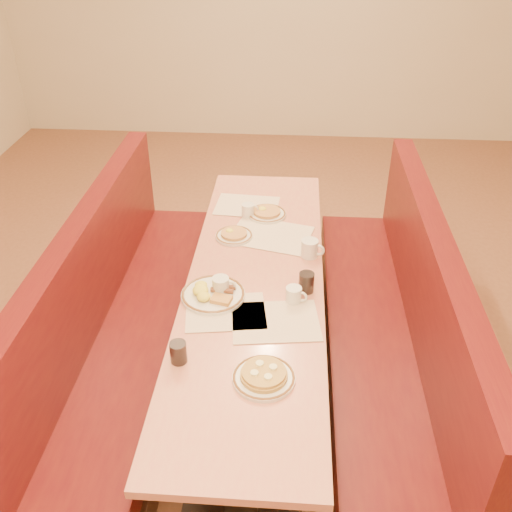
# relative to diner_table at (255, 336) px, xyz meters

# --- Properties ---
(ground) EXTENTS (8.00, 8.00, 0.00)m
(ground) POSITION_rel_diner_table_xyz_m (0.00, 0.00, -0.37)
(ground) COLOR #9E6647
(ground) RESTS_ON ground
(room_envelope) EXTENTS (6.04, 8.04, 2.82)m
(room_envelope) POSITION_rel_diner_table_xyz_m (0.00, 0.00, 1.56)
(room_envelope) COLOR beige
(room_envelope) RESTS_ON ground
(diner_table) EXTENTS (0.70, 2.50, 0.75)m
(diner_table) POSITION_rel_diner_table_xyz_m (0.00, 0.00, 0.00)
(diner_table) COLOR black
(diner_table) RESTS_ON ground
(booth_left) EXTENTS (0.55, 2.50, 1.05)m
(booth_left) POSITION_rel_diner_table_xyz_m (-0.73, 0.00, -0.01)
(booth_left) COLOR #4C3326
(booth_left) RESTS_ON ground
(booth_right) EXTENTS (0.55, 2.50, 1.05)m
(booth_right) POSITION_rel_diner_table_xyz_m (0.73, 0.00, -0.01)
(booth_right) COLOR #4C3326
(booth_right) RESTS_ON ground
(placemat_near_left) EXTENTS (0.41, 0.33, 0.00)m
(placemat_near_left) POSITION_rel_diner_table_xyz_m (-0.12, -0.27, 0.38)
(placemat_near_left) COLOR beige
(placemat_near_left) RESTS_ON diner_table
(placemat_near_right) EXTENTS (0.44, 0.35, 0.00)m
(placemat_near_right) POSITION_rel_diner_table_xyz_m (0.12, -0.33, 0.38)
(placemat_near_right) COLOR beige
(placemat_near_right) RESTS_ON diner_table
(placemat_far_left) EXTENTS (0.41, 0.32, 0.00)m
(placemat_far_left) POSITION_rel_diner_table_xyz_m (-0.11, 0.80, 0.38)
(placemat_far_left) COLOR beige
(placemat_far_left) RESTS_ON diner_table
(placemat_far_right) EXTENTS (0.52, 0.44, 0.00)m
(placemat_far_right) POSITION_rel_diner_table_xyz_m (0.06, 0.45, 0.38)
(placemat_far_right) COLOR beige
(placemat_far_right) RESTS_ON diner_table
(pancake_plate) EXTENTS (0.26, 0.26, 0.06)m
(pancake_plate) POSITION_rel_diner_table_xyz_m (0.09, -0.70, 0.40)
(pancake_plate) COLOR silver
(pancake_plate) RESTS_ON diner_table
(eggs_plate) EXTENTS (0.32, 0.32, 0.06)m
(eggs_plate) POSITION_rel_diner_table_xyz_m (-0.20, -0.16, 0.39)
(eggs_plate) COLOR silver
(eggs_plate) RESTS_ON diner_table
(extra_plate_mid) EXTENTS (0.24, 0.24, 0.05)m
(extra_plate_mid) POSITION_rel_diner_table_xyz_m (0.02, 0.69, 0.39)
(extra_plate_mid) COLOR silver
(extra_plate_mid) RESTS_ON diner_table
(extra_plate_far) EXTENTS (0.21, 0.21, 0.04)m
(extra_plate_far) POSITION_rel_diner_table_xyz_m (-0.15, 0.42, 0.39)
(extra_plate_far) COLOR silver
(extra_plate_far) RESTS_ON diner_table
(coffee_mug_a) EXTENTS (0.11, 0.08, 0.08)m
(coffee_mug_a) POSITION_rel_diner_table_xyz_m (0.20, -0.17, 0.42)
(coffee_mug_a) COLOR silver
(coffee_mug_a) RESTS_ON diner_table
(coffee_mug_b) EXTENTS (0.12, 0.08, 0.09)m
(coffee_mug_b) POSITION_rel_diner_table_xyz_m (-0.16, -0.12, 0.42)
(coffee_mug_b) COLOR silver
(coffee_mug_b) RESTS_ON diner_table
(coffee_mug_c) EXTENTS (0.13, 0.09, 0.10)m
(coffee_mug_c) POSITION_rel_diner_table_xyz_m (0.28, 0.25, 0.43)
(coffee_mug_c) COLOR silver
(coffee_mug_c) RESTS_ON diner_table
(coffee_mug_d) EXTENTS (0.11, 0.08, 0.08)m
(coffee_mug_d) POSITION_rel_diner_table_xyz_m (-0.09, 0.67, 0.42)
(coffee_mug_d) COLOR silver
(coffee_mug_d) RESTS_ON diner_table
(soda_tumbler_near) EXTENTS (0.07, 0.07, 0.10)m
(soda_tumbler_near) POSITION_rel_diner_table_xyz_m (-0.28, -0.62, 0.42)
(soda_tumbler_near) COLOR black
(soda_tumbler_near) RESTS_ON diner_table
(soda_tumbler_mid) EXTENTS (0.08, 0.08, 0.11)m
(soda_tumbler_mid) POSITION_rel_diner_table_xyz_m (0.26, -0.07, 0.43)
(soda_tumbler_mid) COLOR black
(soda_tumbler_mid) RESTS_ON diner_table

